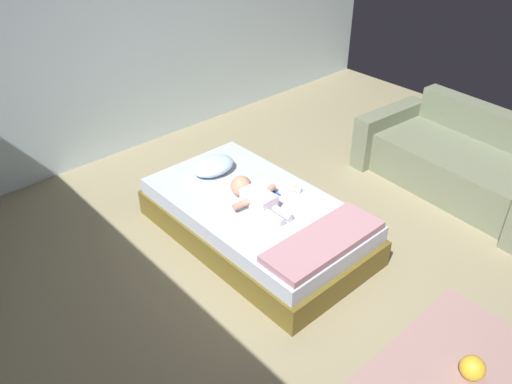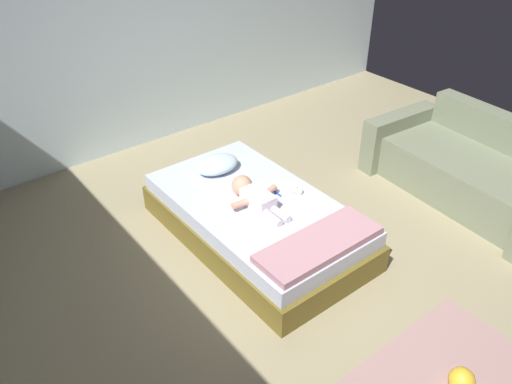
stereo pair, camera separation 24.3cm
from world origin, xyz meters
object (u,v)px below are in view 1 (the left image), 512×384
Objects in this scene: bed at (256,220)px; couch at (464,163)px; baby at (253,195)px; toy_ball at (473,368)px; toothbrush at (273,191)px; pillow at (213,166)px; baby_bottle at (295,189)px.

bed is 2.30m from couch.
couch is at bearing -20.03° from baby.
couch reaches higher than toy_ball.
toothbrush is (0.22, 0.01, 0.21)m from bed.
pillow is at bearing 90.79° from toy_ball.
couch is at bearing -22.60° from toothbrush.
couch reaches higher than baby_bottle.
toy_ball is at bearing -148.61° from couch.
pillow is 0.65× the size of baby.
pillow is 3.33× the size of baby_bottle.
bed is at bearing 91.77° from toy_ball.
pillow is 0.63m from baby.
couch is at bearing 31.39° from toy_ball.
baby_bottle is at bearing -16.56° from baby.
toothbrush is 0.19m from baby_bottle.
toy_ball is (0.04, -2.70, -0.37)m from pillow.
couch is 1.92m from baby_bottle.
baby_bottle is (0.14, -0.13, 0.02)m from toothbrush.
pillow is 0.82m from baby_bottle.
toy_ball is at bearing -88.23° from bed.
toy_ball is at bearing -94.37° from toothbrush.
baby is at bearing -177.86° from toothbrush.
bed is at bearing -8.41° from baby.
baby_bottle is (0.39, -0.12, -0.05)m from baby.
couch is 16.00× the size of baby_bottle.
baby_bottle is at bearing 159.23° from couch.
baby is 2.11m from toy_ball.
bed is 2.07m from toy_ball.
baby is 2.33m from couch.
baby is at bearing -94.78° from pillow.
baby is 0.41m from baby_bottle.
baby_bottle reaches higher than toothbrush.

